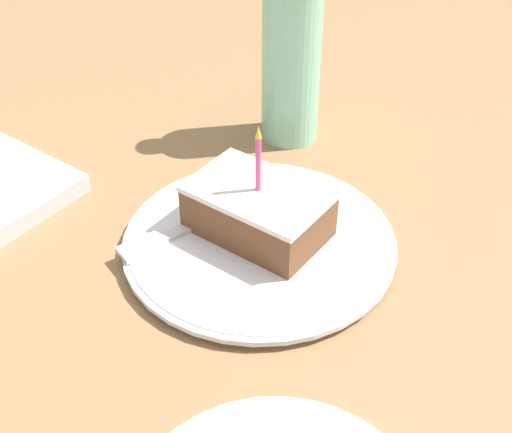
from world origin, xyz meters
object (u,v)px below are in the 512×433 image
Objects in this scene: fork at (199,223)px; bottle at (291,59)px; cake_slice at (258,210)px; plate at (256,241)px.

fork is 0.23m from bottle.
cake_slice reaches higher than fork.
bottle is at bearing 9.35° from fork.
fork is at bearing 117.97° from cake_slice.
cake_slice is 0.21m from bottle.
bottle reaches higher than fork.
fork reaches higher than plate.
bottle is at bearing 25.46° from cake_slice.
bottle is (0.21, 0.03, 0.08)m from fork.
fork is (-0.02, 0.06, 0.01)m from plate.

